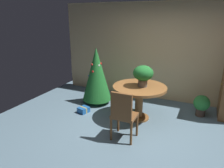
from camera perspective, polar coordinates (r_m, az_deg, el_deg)
name	(u,v)px	position (r m, az deg, el deg)	size (l,w,h in m)	color
ground_plane	(137,137)	(4.16, 7.01, -14.28)	(6.60, 6.60, 0.00)	slate
back_wall_panel	(165,53)	(5.74, 14.38, 8.33)	(6.00, 0.10, 2.60)	tan
round_dining_table	(139,93)	(4.60, 7.54, -2.51)	(1.18, 1.18, 0.77)	brown
flower_vase	(143,74)	(4.47, 8.60, 2.77)	(0.43, 0.43, 0.46)	#665B51
wooden_chair_near	(123,113)	(3.79, 3.09, -8.11)	(0.44, 0.39, 0.97)	brown
holiday_tree	(97,74)	(5.38, -4.28, 2.74)	(0.76, 0.76, 1.49)	brown
gift_box_blue	(84,110)	(5.10, -7.84, -7.06)	(0.27, 0.29, 0.13)	#1E569E
potted_plant	(202,104)	(5.23, 23.45, -5.15)	(0.36, 0.36, 0.50)	#4C382D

